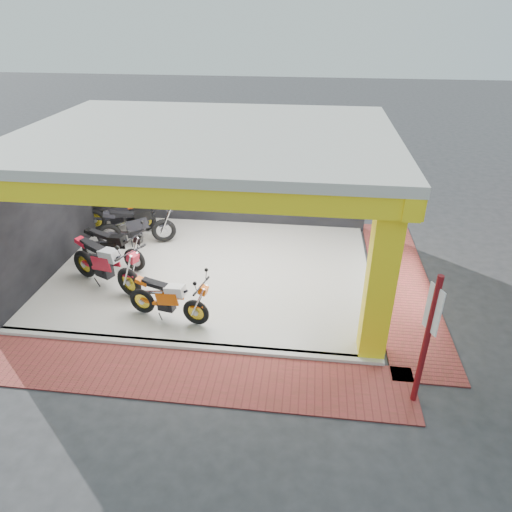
# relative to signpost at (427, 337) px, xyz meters

# --- Properties ---
(ground) EXTENTS (80.00, 80.00, 0.00)m
(ground) POSITION_rel_signpost_xyz_m (-4.40, 1.91, -1.41)
(ground) COLOR #2D2D30
(ground) RESTS_ON ground
(showroom_floor) EXTENTS (8.00, 6.00, 0.10)m
(showroom_floor) POSITION_rel_signpost_xyz_m (-4.40, 3.91, -1.36)
(showroom_floor) COLOR white
(showroom_floor) RESTS_ON ground
(showroom_ceiling) EXTENTS (8.40, 6.40, 0.20)m
(showroom_ceiling) POSITION_rel_signpost_xyz_m (-4.40, 3.91, 2.19)
(showroom_ceiling) COLOR beige
(showroom_ceiling) RESTS_ON corner_column
(back_wall) EXTENTS (8.20, 0.20, 3.50)m
(back_wall) POSITION_rel_signpost_xyz_m (-4.40, 7.01, 0.34)
(back_wall) COLOR black
(back_wall) RESTS_ON ground
(left_wall) EXTENTS (0.20, 6.20, 3.50)m
(left_wall) POSITION_rel_signpost_xyz_m (-8.50, 3.91, 0.34)
(left_wall) COLOR black
(left_wall) RESTS_ON ground
(corner_column) EXTENTS (0.50, 0.50, 3.50)m
(corner_column) POSITION_rel_signpost_xyz_m (-0.65, 1.16, 0.34)
(corner_column) COLOR yellow
(corner_column) RESTS_ON ground
(header_beam_front) EXTENTS (8.40, 0.30, 0.40)m
(header_beam_front) POSITION_rel_signpost_xyz_m (-4.40, 0.91, 1.89)
(header_beam_front) COLOR yellow
(header_beam_front) RESTS_ON corner_column
(header_beam_right) EXTENTS (0.30, 6.40, 0.40)m
(header_beam_right) POSITION_rel_signpost_xyz_m (-0.40, 3.91, 1.89)
(header_beam_right) COLOR yellow
(header_beam_right) RESTS_ON corner_column
(floor_kerb) EXTENTS (8.00, 0.20, 0.10)m
(floor_kerb) POSITION_rel_signpost_xyz_m (-4.40, 0.89, -1.36)
(floor_kerb) COLOR white
(floor_kerb) RESTS_ON ground
(paver_front) EXTENTS (9.00, 1.40, 0.03)m
(paver_front) POSITION_rel_signpost_xyz_m (-4.40, 0.11, -1.40)
(paver_front) COLOR #993432
(paver_front) RESTS_ON ground
(paver_right) EXTENTS (1.40, 7.00, 0.03)m
(paver_right) POSITION_rel_signpost_xyz_m (0.40, 3.91, -1.40)
(paver_right) COLOR #993432
(paver_right) RESTS_ON ground
(signpost) EXTENTS (0.16, 0.34, 2.58)m
(signpost) POSITION_rel_signpost_xyz_m (0.00, 0.00, 0.00)
(signpost) COLOR maroon
(signpost) RESTS_ON ground
(moto_hero) EXTENTS (2.11, 1.14, 1.23)m
(moto_hero) POSITION_rel_signpost_xyz_m (-4.27, 1.55, -0.70)
(moto_hero) COLOR #E05509
(moto_hero) RESTS_ON showroom_floor
(moto_row_a) EXTENTS (2.57, 1.86, 1.48)m
(moto_row_a) POSITION_rel_signpost_xyz_m (-6.07, 2.44, -0.57)
(moto_row_a) COLOR red
(moto_row_a) RESTS_ON showroom_floor
(moto_row_b) EXTENTS (2.21, 1.29, 1.27)m
(moto_row_b) POSITION_rel_signpost_xyz_m (-6.37, 3.57, -0.67)
(moto_row_b) COLOR black
(moto_row_b) RESTS_ON showroom_floor
(moto_row_c) EXTENTS (2.39, 1.12, 1.41)m
(moto_row_c) POSITION_rel_signpost_xyz_m (-6.91, 5.92, -0.61)
(moto_row_c) COLOR black
(moto_row_c) RESTS_ON showroom_floor
(moto_row_d) EXTENTS (2.48, 1.56, 1.42)m
(moto_row_d) POSITION_rel_signpost_xyz_m (-6.11, 5.26, -0.60)
(moto_row_d) COLOR black
(moto_row_d) RESTS_ON showroom_floor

